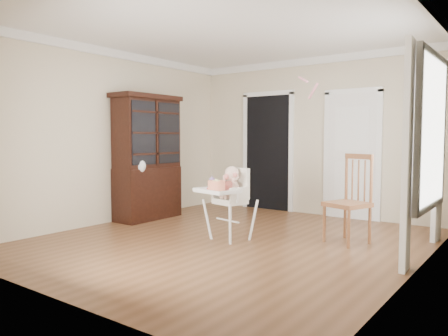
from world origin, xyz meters
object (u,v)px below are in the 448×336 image
Objects in this scene: sippy_cup at (212,183)px; dining_chair at (349,202)px; cake at (216,186)px; high_chair at (230,195)px; china_cabinet at (147,157)px.

sippy_cup is 1.77m from dining_chair.
sippy_cup is (-0.20, 0.17, 0.01)m from cake.
high_chair is 0.29m from sippy_cup.
high_chair is 0.29m from cake.
high_chair is 5.48× the size of sippy_cup.
dining_chair reaches higher than cake.
sippy_cup is at bearing -131.32° from dining_chair.
high_chair is 3.38× the size of cake.
dining_chair reaches higher than high_chair.
high_chair is at bearing -11.87° from china_cabinet.
china_cabinet is at bearing -153.87° from dining_chair.
dining_chair is at bearing 37.20° from cake.
cake is at bearing -84.66° from high_chair.
high_chair is at bearing -129.74° from dining_chair.
dining_chair is (1.34, 1.02, -0.20)m from cake.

